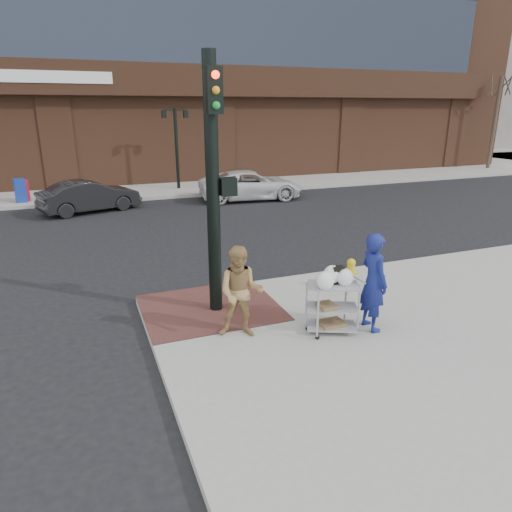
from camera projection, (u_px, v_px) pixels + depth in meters
name	position (u px, v px, depth m)	size (l,w,h in m)	color
ground	(252.00, 327.00, 9.07)	(220.00, 220.00, 0.00)	black
sidewalk_far	(255.00, 155.00, 41.71)	(65.00, 36.00, 0.15)	#97958F
brick_curb_ramp	(210.00, 307.00, 9.61)	(2.80, 2.40, 0.01)	#4A2723
filler_block	(453.00, 65.00, 53.79)	(14.00, 20.00, 18.00)	slate
bare_tree_a	(502.00, 74.00, 30.06)	(1.80, 1.80, 7.20)	#382B21
lamp_post	(176.00, 140.00, 23.11)	(1.32, 0.22, 4.00)	black
traffic_signal_pole	(214.00, 181.00, 8.71)	(0.61, 0.51, 5.00)	black
woman_blue	(373.00, 282.00, 8.44)	(0.69, 0.45, 1.88)	navy
pedestrian_tan	(241.00, 292.00, 8.18)	(0.83, 0.65, 1.71)	#A47E4D
sedan_dark	(90.00, 196.00, 18.95)	(1.40, 4.02, 1.32)	black
minivan_white	(251.00, 185.00, 21.53)	(2.25, 4.88, 1.36)	silver
utility_cart	(332.00, 303.00, 8.42)	(1.04, 0.84, 1.27)	gray
fire_hydrant	(351.00, 274.00, 10.44)	(0.35, 0.25, 0.75)	gold
newsbox_red	(25.00, 191.00, 20.50)	(0.39, 0.35, 0.92)	red
newsbox_blue	(20.00, 190.00, 20.17)	(0.44, 0.40, 1.05)	#173197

